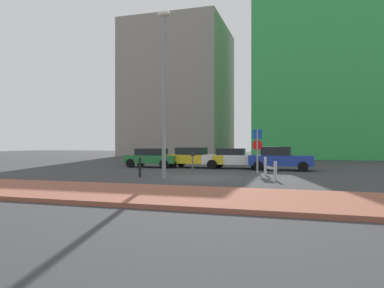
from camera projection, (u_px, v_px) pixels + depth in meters
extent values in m
plane|color=#38383A|center=(202.00, 177.00, 18.43)|extent=(120.00, 120.00, 0.00)
cube|color=#93513D|center=(149.00, 194.00, 11.84)|extent=(40.00, 4.32, 0.14)
cube|color=#237238|center=(152.00, 159.00, 26.30)|extent=(4.04, 1.82, 0.59)
cube|color=black|center=(151.00, 152.00, 26.31)|extent=(2.11, 1.61, 0.50)
cylinder|color=black|center=(173.00, 163.00, 26.64)|extent=(0.65, 0.25, 0.64)
cylinder|color=black|center=(164.00, 164.00, 25.08)|extent=(0.65, 0.25, 0.64)
cylinder|color=black|center=(141.00, 162.00, 27.53)|extent=(0.65, 0.25, 0.64)
cylinder|color=black|center=(130.00, 163.00, 25.96)|extent=(0.65, 0.25, 0.64)
cube|color=gold|center=(196.00, 159.00, 25.80)|extent=(4.64, 2.02, 0.64)
cube|color=black|center=(191.00, 151.00, 25.93)|extent=(2.10, 1.70, 0.53)
cylinder|color=black|center=(220.00, 163.00, 26.04)|extent=(0.65, 0.27, 0.64)
cylinder|color=black|center=(213.00, 164.00, 24.46)|extent=(0.65, 0.27, 0.64)
cylinder|color=black|center=(181.00, 162.00, 27.14)|extent=(0.65, 0.27, 0.64)
cylinder|color=black|center=(172.00, 164.00, 25.56)|extent=(0.65, 0.27, 0.64)
cube|color=white|center=(235.00, 159.00, 24.97)|extent=(4.54, 1.96, 0.65)
cube|color=black|center=(231.00, 152.00, 25.03)|extent=(1.98, 1.68, 0.46)
cylinder|color=black|center=(257.00, 164.00, 25.45)|extent=(0.65, 0.25, 0.64)
cylinder|color=black|center=(255.00, 165.00, 23.78)|extent=(0.65, 0.25, 0.64)
cylinder|color=black|center=(216.00, 163.00, 26.16)|extent=(0.65, 0.25, 0.64)
cylinder|color=black|center=(211.00, 164.00, 24.49)|extent=(0.65, 0.25, 0.64)
cube|color=#1E389E|center=(281.00, 160.00, 23.40)|extent=(4.21, 1.88, 0.68)
cube|color=black|center=(276.00, 151.00, 23.50)|extent=(1.92, 1.65, 0.58)
cylinder|color=black|center=(304.00, 165.00, 23.74)|extent=(0.65, 0.25, 0.64)
cylinder|color=black|center=(303.00, 167.00, 22.13)|extent=(0.65, 0.25, 0.64)
cylinder|color=black|center=(262.00, 164.00, 24.67)|extent=(0.65, 0.25, 0.64)
cylinder|color=black|center=(258.00, 166.00, 23.05)|extent=(0.65, 0.25, 0.64)
cylinder|color=gray|center=(257.00, 152.00, 20.37)|extent=(0.10, 0.10, 2.63)
cube|color=#1447B7|center=(257.00, 134.00, 20.37)|extent=(0.54, 0.17, 0.55)
cylinder|color=red|center=(257.00, 145.00, 20.37)|extent=(0.59, 0.17, 0.60)
cylinder|color=#4C4C51|center=(193.00, 165.00, 20.22)|extent=(0.08, 0.08, 1.05)
cube|color=black|center=(193.00, 154.00, 20.22)|extent=(0.18, 0.14, 0.28)
cylinder|color=gray|center=(164.00, 98.00, 17.89)|extent=(0.20, 0.20, 8.26)
ellipsoid|color=silver|center=(164.00, 14.00, 17.88)|extent=(0.70, 0.36, 0.30)
cylinder|color=#B7B7BC|center=(275.00, 171.00, 16.89)|extent=(0.16, 0.16, 0.92)
cylinder|color=black|center=(140.00, 167.00, 18.73)|extent=(0.14, 0.14, 1.02)
cylinder|color=#B7B7BC|center=(265.00, 166.00, 19.62)|extent=(0.16, 0.16, 1.02)
cube|color=green|center=(334.00, 35.00, 43.97)|extent=(18.94, 13.96, 30.88)
cube|color=gray|center=(180.00, 92.00, 52.79)|extent=(13.85, 14.55, 19.06)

